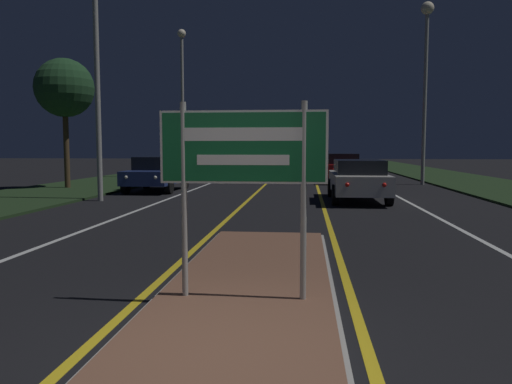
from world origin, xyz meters
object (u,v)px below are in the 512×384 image
object	(u,v)px
highway_sign	(243,158)
streetlight_left_near	(95,6)
car_approaching_1	(252,167)
car_approaching_2	(264,161)
streetlight_left_far	(182,85)
car_receding_0	(358,179)
car_receding_1	(342,167)
car_approaching_0	(157,173)
streetlight_right_near	(426,56)

from	to	relation	value
highway_sign	streetlight_left_near	bearing A→B (deg)	120.16
car_approaching_1	car_approaching_2	world-z (taller)	car_approaching_2
streetlight_left_far	car_receding_0	size ratio (longest dim) A/B	1.86
streetlight_left_near	car_receding_1	bearing A→B (deg)	48.17
car_approaching_0	car_receding_0	bearing A→B (deg)	-21.97
car_approaching_0	streetlight_left_near	bearing A→B (deg)	-100.85
streetlight_right_near	car_receding_1	size ratio (longest dim) A/B	2.09
streetlight_right_near	car_approaching_1	xyz separation A→B (m)	(-8.93, 3.33, -5.58)
streetlight_right_near	car_receding_0	distance (m)	10.57
car_receding_0	streetlight_left_far	bearing A→B (deg)	127.34
streetlight_left_near	car_approaching_0	distance (m)	7.18
car_approaching_0	car_approaching_1	distance (m)	8.73
car_receding_1	car_approaching_0	distance (m)	10.13
streetlight_left_far	car_approaching_0	world-z (taller)	streetlight_left_far
highway_sign	car_approaching_1	size ratio (longest dim) A/B	0.49
car_approaching_2	car_receding_1	bearing A→B (deg)	-70.26
car_receding_1	car_approaching_2	distance (m)	16.03
streetlight_right_near	car_receding_0	world-z (taller)	streetlight_right_near
streetlight_left_near	car_approaching_1	world-z (taller)	streetlight_left_near
car_receding_0	car_approaching_2	bearing A→B (deg)	102.32
car_receding_1	car_approaching_2	world-z (taller)	car_receding_1
streetlight_left_near	car_approaching_2	xyz separation A→B (m)	(3.59, 25.15, -5.84)
car_approaching_2	streetlight_left_far	bearing A→B (deg)	-107.26
streetlight_left_near	streetlight_right_near	bearing A→B (deg)	34.66
streetlight_left_near	streetlight_left_far	distance (m)	12.88
car_receding_0	car_approaching_0	world-z (taller)	car_approaching_0
car_receding_1	highway_sign	bearing A→B (deg)	-97.14
highway_sign	car_approaching_1	world-z (taller)	highway_sign
car_receding_0	car_receding_1	size ratio (longest dim) A/B	1.11
streetlight_left_near	car_receding_0	bearing A→B (deg)	5.54
streetlight_left_near	car_approaching_2	bearing A→B (deg)	81.87
streetlight_left_near	car_receding_0	world-z (taller)	streetlight_left_near
car_receding_1	car_approaching_1	size ratio (longest dim) A/B	0.93
highway_sign	streetlight_left_far	world-z (taller)	streetlight_left_far
highway_sign	car_receding_1	size ratio (longest dim) A/B	0.53
car_receding_0	car_receding_1	world-z (taller)	car_receding_1
highway_sign	streetlight_right_near	size ratio (longest dim) A/B	0.25
highway_sign	car_approaching_2	size ratio (longest dim) A/B	0.54
streetlight_left_far	car_approaching_2	xyz separation A→B (m)	(3.83, 12.32, -4.80)
streetlight_left_far	car_receding_1	xyz separation A→B (m)	(9.24, -2.77, -4.75)
car_approaching_0	car_approaching_1	xyz separation A→B (m)	(3.18, 8.13, -0.06)
streetlight_left_far	streetlight_right_near	distance (m)	13.73
car_receding_0	car_approaching_0	distance (m)	8.74
streetlight_left_far	car_approaching_1	xyz separation A→B (m)	(4.21, -0.58, -4.85)
car_approaching_2	car_receding_0	bearing A→B (deg)	-77.68
car_approaching_0	car_approaching_2	xyz separation A→B (m)	(2.80, 21.02, -0.01)
streetlight_right_near	car_receding_1	distance (m)	6.82
streetlight_left_far	car_receding_1	bearing A→B (deg)	-16.69
highway_sign	streetlight_right_near	bearing A→B (deg)	71.80
streetlight_left_near	car_receding_0	distance (m)	10.67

